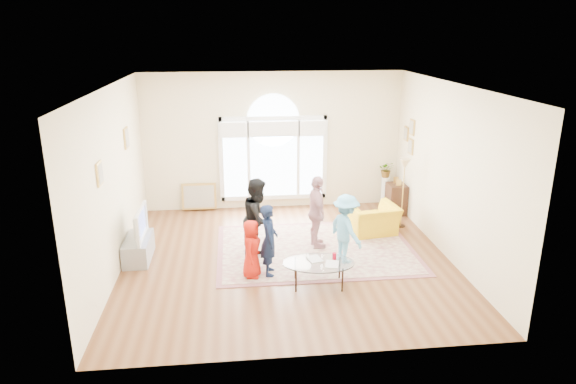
{
  "coord_description": "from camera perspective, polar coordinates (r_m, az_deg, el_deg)",
  "views": [
    {
      "loc": [
        -0.94,
        -8.71,
        4.11
      ],
      "look_at": [
        0.05,
        0.3,
        1.22
      ],
      "focal_mm": 32.0,
      "sensor_mm": 36.0,
      "label": 1
    }
  ],
  "objects": [
    {
      "name": "coffee_table",
      "position": [
        8.59,
        3.42,
        -7.92
      ],
      "size": [
        1.26,
        0.87,
        0.54
      ],
      "rotation": [
        0.0,
        0.0,
        -0.1
      ],
      "color": "silver",
      "rests_on": "ground"
    },
    {
      "name": "armchair",
      "position": [
        10.85,
        9.41,
        -3.03
      ],
      "size": [
        1.08,
        0.98,
        0.63
      ],
      "primitive_type": "imported",
      "rotation": [
        0.0,
        0.0,
        3.3
      ],
      "color": "yellow",
      "rests_on": "ground"
    },
    {
      "name": "child_red",
      "position": [
        8.81,
        -4.07,
        -6.31
      ],
      "size": [
        0.44,
        0.56,
        1.02
      ],
      "primitive_type": "imported",
      "rotation": [
        0.0,
        0.0,
        1.32
      ],
      "color": "red",
      "rests_on": "area_rug"
    },
    {
      "name": "leaning_picture",
      "position": [
        12.34,
        -9.76,
        -2.01
      ],
      "size": [
        0.8,
        0.14,
        0.62
      ],
      "primitive_type": "cube",
      "rotation": [
        -0.14,
        0.0,
        0.0
      ],
      "color": "tan",
      "rests_on": "ground"
    },
    {
      "name": "child_blue",
      "position": [
        9.32,
        6.44,
        -4.11
      ],
      "size": [
        0.77,
        0.96,
        1.29
      ],
      "primitive_type": "imported",
      "rotation": [
        0.0,
        0.0,
        1.97
      ],
      "color": "#64BAE6",
      "rests_on": "area_rug"
    },
    {
      "name": "potted_plant",
      "position": [
        12.51,
        10.89,
        2.48
      ],
      "size": [
        0.41,
        0.38,
        0.39
      ],
      "primitive_type": "imported",
      "rotation": [
        0.0,
        0.0,
        -0.24
      ],
      "color": "#33722D",
      "rests_on": "plant_pedestal"
    },
    {
      "name": "child_pink",
      "position": [
        9.9,
        3.22,
        -2.25
      ],
      "size": [
        0.42,
        0.87,
        1.43
      ],
      "primitive_type": "imported",
      "rotation": [
        0.0,
        0.0,
        1.65
      ],
      "color": "#C89094",
      "rests_on": "area_rug"
    },
    {
      "name": "plant_pedestal",
      "position": [
        12.66,
        10.74,
        0.1
      ],
      "size": [
        0.2,
        0.2,
        0.7
      ],
      "primitive_type": "cylinder",
      "color": "white",
      "rests_on": "ground"
    },
    {
      "name": "room_shell",
      "position": [
        11.86,
        -1.54,
        5.32
      ],
      "size": [
        6.0,
        6.0,
        6.0
      ],
      "color": "beige",
      "rests_on": "ground"
    },
    {
      "name": "television",
      "position": [
        9.8,
        -16.48,
        -3.4
      ],
      "size": [
        0.16,
        0.99,
        0.57
      ],
      "color": "black",
      "rests_on": "tv_console"
    },
    {
      "name": "ground",
      "position": [
        9.68,
        -0.1,
        -7.43
      ],
      "size": [
        6.0,
        6.0,
        0.0
      ],
      "primitive_type": "plane",
      "color": "#5A3118",
      "rests_on": "ground"
    },
    {
      "name": "child_black",
      "position": [
        9.42,
        -3.3,
        -2.99
      ],
      "size": [
        0.82,
        0.91,
        1.53
      ],
      "primitive_type": "imported",
      "rotation": [
        0.0,
        0.0,
        1.18
      ],
      "color": "black",
      "rests_on": "area_rug"
    },
    {
      "name": "child_navy",
      "position": [
        8.84,
        -2.11,
        -5.33
      ],
      "size": [
        0.32,
        0.48,
        1.27
      ],
      "primitive_type": "imported",
      "rotation": [
        0.0,
        0.0,
        1.52
      ],
      "color": "#111C3A",
      "rests_on": "area_rug"
    },
    {
      "name": "floor_lamp",
      "position": [
        11.08,
        12.82,
        2.46
      ],
      "size": [
        0.3,
        0.3,
        1.51
      ],
      "color": "black",
      "rests_on": "ground"
    },
    {
      "name": "area_rug",
      "position": [
        10.08,
        3.08,
        -6.33
      ],
      "size": [
        3.6,
        2.6,
        0.02
      ],
      "primitive_type": "cube",
      "color": "#BFB593",
      "rests_on": "ground"
    },
    {
      "name": "tv_console",
      "position": [
        9.98,
        -16.28,
        -6.05
      ],
      "size": [
        0.45,
        1.0,
        0.42
      ],
      "primitive_type": "cube",
      "color": "gray",
      "rests_on": "ground"
    },
    {
      "name": "rug_border",
      "position": [
        10.08,
        3.08,
        -6.35
      ],
      "size": [
        3.8,
        2.8,
        0.01
      ],
      "primitive_type": "cube",
      "color": "#885053",
      "rests_on": "ground"
    },
    {
      "name": "side_cabinet",
      "position": [
        12.13,
        11.92,
        -0.74
      ],
      "size": [
        0.4,
        0.5,
        0.7
      ],
      "primitive_type": "cube",
      "color": "black",
      "rests_on": "ground"
    }
  ]
}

